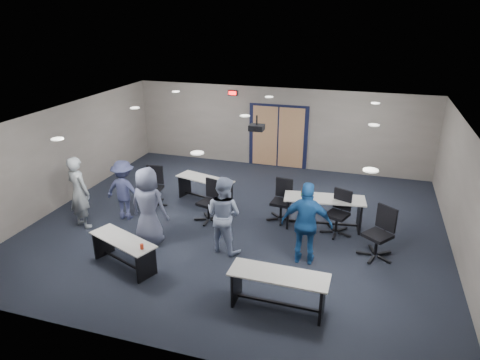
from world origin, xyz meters
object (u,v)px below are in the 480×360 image
(person_gray, at_px, (79,192))
(person_navy, at_px, (307,224))
(person_lightblue, at_px, (224,215))
(person_back, at_px, (124,190))
(table_back_right, at_px, (323,207))
(chair_back_d, at_px, (337,213))
(chair_back_b, at_px, (208,202))
(chair_back_a, at_px, (153,187))
(table_front_left, at_px, (124,248))
(person_plaid, at_px, (148,206))
(table_back_left, at_px, (205,185))
(table_front_right, at_px, (279,285))
(chair_back_c, at_px, (281,201))
(chair_loose_right, at_px, (378,234))

(person_gray, height_order, person_navy, same)
(person_lightblue, distance_m, person_back, 3.03)
(table_back_right, xyz_separation_m, chair_back_d, (0.36, -0.25, -0.00))
(table_back_right, height_order, chair_back_b, table_back_right)
(chair_back_a, relative_size, person_navy, 0.60)
(table_front_left, xyz_separation_m, person_plaid, (0.02, 1.09, 0.47))
(table_back_left, bearing_deg, chair_back_d, 1.81)
(table_front_right, xyz_separation_m, chair_back_c, (-0.69, 3.45, 0.04))
(chair_back_b, xyz_separation_m, person_back, (-2.09, -0.49, 0.25))
(chair_back_d, height_order, person_lightblue, person_lightblue)
(chair_back_a, bearing_deg, chair_loose_right, -14.94)
(chair_back_d, height_order, person_back, person_back)
(table_back_right, height_order, chair_back_c, table_back_right)
(person_plaid, bearing_deg, chair_back_c, -140.46)
(table_front_right, distance_m, chair_back_c, 3.52)
(chair_back_b, distance_m, chair_back_c, 1.85)
(table_front_left, xyz_separation_m, table_back_left, (0.40, 3.63, 0.02))
(chair_back_b, height_order, chair_back_d, chair_back_d)
(table_back_left, relative_size, table_back_right, 0.87)
(table_back_right, relative_size, person_plaid, 1.10)
(table_back_left, distance_m, person_navy, 3.98)
(chair_back_d, bearing_deg, chair_loose_right, -19.80)
(table_back_left, relative_size, person_lightblue, 1.00)
(table_front_left, bearing_deg, person_back, 141.37)
(table_back_left, xyz_separation_m, table_back_right, (3.37, -0.62, 0.08))
(chair_back_d, bearing_deg, table_back_left, -171.64)
(table_front_left, xyz_separation_m, chair_back_d, (4.12, 2.76, 0.10))
(person_lightblue, relative_size, person_back, 1.12)
(table_front_right, bearing_deg, chair_back_a, 142.96)
(person_plaid, bearing_deg, person_lightblue, -171.75)
(chair_back_b, bearing_deg, table_back_right, 26.70)
(person_navy, bearing_deg, table_front_right, 80.82)
(table_front_right, relative_size, chair_back_a, 1.63)
(table_back_right, distance_m, chair_back_b, 2.88)
(chair_back_b, height_order, person_navy, person_navy)
(table_back_left, relative_size, person_navy, 0.96)
(person_plaid, bearing_deg, table_front_left, 91.55)
(table_back_right, bearing_deg, table_front_right, -104.08)
(table_back_right, bearing_deg, table_back_left, 162.04)
(table_front_left, relative_size, table_front_right, 0.95)
(person_navy, bearing_deg, person_plaid, 1.57)
(chair_back_c, bearing_deg, table_front_left, -125.13)
(chair_back_d, distance_m, person_lightblue, 2.80)
(table_front_right, xyz_separation_m, chair_back_a, (-4.23, 3.27, 0.06))
(person_plaid, bearing_deg, table_front_right, 159.17)
(chair_back_c, bearing_deg, chair_loose_right, -19.59)
(table_front_left, bearing_deg, person_lightblue, 56.59)
(table_front_left, bearing_deg, table_back_right, 59.88)
(table_back_left, bearing_deg, chair_back_a, -134.72)
(chair_back_a, height_order, chair_back_d, chair_back_a)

